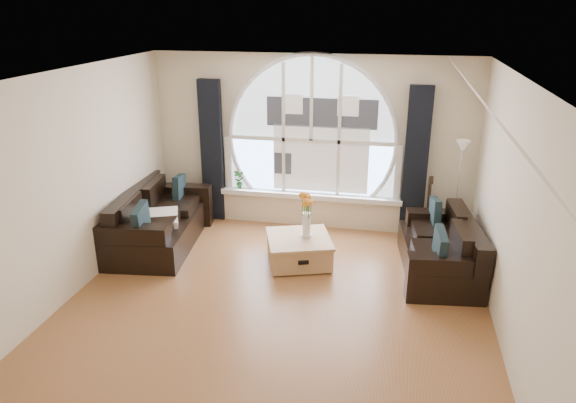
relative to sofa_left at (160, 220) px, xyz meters
The scene contains 21 objects.
ground 2.54m from the sofa_left, 35.61° to the right, with size 5.00×5.50×0.01m, color brown.
ceiling 3.40m from the sofa_left, 35.61° to the right, with size 5.00×5.50×0.01m, color silver.
wall_back 2.59m from the sofa_left, 32.32° to the left, with size 5.00×0.01×2.70m, color beige.
wall_front 4.77m from the sofa_left, 64.16° to the right, with size 5.00×0.01×2.70m, color beige.
wall_left 1.80m from the sofa_left, 107.53° to the right, with size 0.01×5.50×2.70m, color beige.
wall_right 4.86m from the sofa_left, 17.83° to the right, with size 0.01×5.50×2.70m, color beige.
attic_slope 4.89m from the sofa_left, 19.01° to the right, with size 0.92×5.50×0.72m, color silver.
arched_window 2.69m from the sofa_left, 31.72° to the left, with size 2.60×0.06×2.15m, color silver.
window_sill 2.36m from the sofa_left, 30.27° to the left, with size 2.90×0.22×0.08m, color white.
window_frame 2.68m from the sofa_left, 31.10° to the left, with size 2.76×0.08×2.15m, color white.
neighbor_house 2.75m from the sofa_left, 29.63° to the left, with size 1.70×0.02×1.50m, color silver.
curtain_left 1.46m from the sofa_left, 69.45° to the left, with size 0.35×0.12×2.30m, color black.
curtain_right 3.90m from the sofa_left, 17.83° to the left, with size 0.35×0.12×2.30m, color black.
sofa_left is the anchor object (origin of this frame).
sofa_right 3.98m from the sofa_left, ahead, with size 0.86×1.72×0.77m, color black.
coffee_chest 2.12m from the sofa_left, ahead, with size 0.85×0.85×0.42m, color tan.
throw_blanket 0.21m from the sofa_left, 70.76° to the right, with size 0.55×0.55×0.10m, color silver.
vase_flowers 2.23m from the sofa_left, ahead, with size 0.24×0.24×0.70m, color white.
floor_lamp 4.35m from the sofa_left, 11.55° to the left, with size 0.24×0.24×1.60m, color #B2B2B2.
guitar 3.98m from the sofa_left, 13.82° to the left, with size 0.36×0.24×1.06m, color #955D28.
potted_plant 1.50m from the sofa_left, 54.00° to the left, with size 0.17×0.12×0.32m, color #1E6023.
Camera 1 is at (1.25, -5.22, 3.40)m, focal length 33.09 mm.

